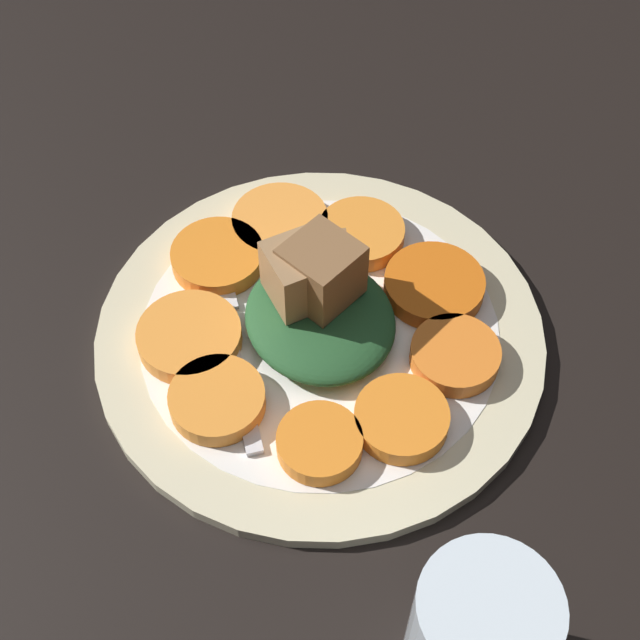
% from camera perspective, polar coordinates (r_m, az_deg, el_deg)
% --- Properties ---
extents(table_slab, '(1.20, 1.20, 0.02)m').
position_cam_1_polar(table_slab, '(0.63, 0.00, -1.70)').
color(table_slab, black).
rests_on(table_slab, ground).
extents(plate, '(0.31, 0.31, 0.01)m').
position_cam_1_polar(plate, '(0.61, 0.00, -0.88)').
color(plate, beige).
rests_on(plate, table_slab).
extents(carrot_slice_0, '(0.07, 0.07, 0.01)m').
position_cam_1_polar(carrot_slice_0, '(0.60, -8.35, -1.06)').
color(carrot_slice_0, orange).
rests_on(carrot_slice_0, plate).
extents(carrot_slice_1, '(0.06, 0.06, 0.01)m').
position_cam_1_polar(carrot_slice_1, '(0.57, -6.60, -5.08)').
color(carrot_slice_1, orange).
rests_on(carrot_slice_1, plate).
extents(carrot_slice_2, '(0.05, 0.05, 0.01)m').
position_cam_1_polar(carrot_slice_2, '(0.55, -0.02, -7.87)').
color(carrot_slice_2, orange).
rests_on(carrot_slice_2, plate).
extents(carrot_slice_3, '(0.06, 0.06, 0.01)m').
position_cam_1_polar(carrot_slice_3, '(0.56, 5.24, -6.31)').
color(carrot_slice_3, orange).
rests_on(carrot_slice_3, plate).
extents(carrot_slice_4, '(0.06, 0.06, 0.01)m').
position_cam_1_polar(carrot_slice_4, '(0.60, 8.64, -2.23)').
color(carrot_slice_4, orange).
rests_on(carrot_slice_4, plate).
extents(carrot_slice_5, '(0.07, 0.07, 0.01)m').
position_cam_1_polar(carrot_slice_5, '(0.63, 7.31, 2.22)').
color(carrot_slice_5, '#D56013').
rests_on(carrot_slice_5, plate).
extents(carrot_slice_6, '(0.06, 0.06, 0.01)m').
position_cam_1_polar(carrot_slice_6, '(0.66, 2.64, 5.54)').
color(carrot_slice_6, orange).
rests_on(carrot_slice_6, plate).
extents(carrot_slice_7, '(0.07, 0.07, 0.01)m').
position_cam_1_polar(carrot_slice_7, '(0.66, -2.57, 6.24)').
color(carrot_slice_7, '#F99438').
rests_on(carrot_slice_7, plate).
extents(carrot_slice_8, '(0.07, 0.07, 0.01)m').
position_cam_1_polar(carrot_slice_8, '(0.65, -6.57, 4.04)').
color(carrot_slice_8, orange).
rests_on(carrot_slice_8, plate).
extents(center_pile, '(0.11, 0.10, 0.07)m').
position_cam_1_polar(center_pile, '(0.59, -0.16, 1.38)').
color(center_pile, '#235128').
rests_on(center_pile, plate).
extents(fork, '(0.17, 0.05, 0.00)m').
position_cam_1_polar(fork, '(0.61, -5.88, -1.12)').
color(fork, silver).
rests_on(fork, plate).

